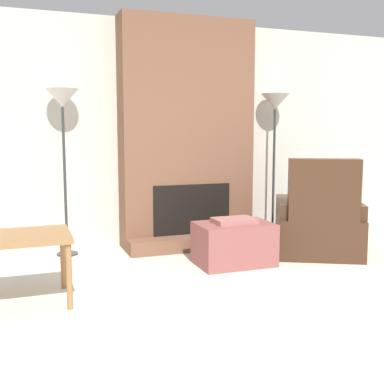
{
  "coord_description": "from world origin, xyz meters",
  "views": [
    {
      "loc": [
        -1.85,
        -2.72,
        1.34
      ],
      "look_at": [
        0.0,
        2.39,
        0.64
      ],
      "focal_mm": 45.0,
      "sensor_mm": 36.0,
      "label": 1
    }
  ],
  "objects_px": {
    "side_table": "(22,243)",
    "floor_lamp_left": "(62,109)",
    "floor_lamp_right": "(275,111)",
    "ottoman": "(234,243)",
    "armchair": "(318,227)"
  },
  "relations": [
    {
      "from": "side_table",
      "to": "floor_lamp_left",
      "type": "height_order",
      "value": "floor_lamp_left"
    },
    {
      "from": "ottoman",
      "to": "side_table",
      "type": "xyz_separation_m",
      "value": [
        -2.0,
        -0.43,
        0.26
      ]
    },
    {
      "from": "floor_lamp_right",
      "to": "floor_lamp_left",
      "type": "bearing_deg",
      "value": 180.0
    },
    {
      "from": "side_table",
      "to": "floor_lamp_left",
      "type": "bearing_deg",
      "value": 71.91
    },
    {
      "from": "ottoman",
      "to": "floor_lamp_right",
      "type": "bearing_deg",
      "value": 44.54
    },
    {
      "from": "side_table",
      "to": "floor_lamp_left",
      "type": "distance_m",
      "value": 1.83
    },
    {
      "from": "ottoman",
      "to": "floor_lamp_right",
      "type": "xyz_separation_m",
      "value": [
        0.99,
        0.97,
        1.35
      ]
    },
    {
      "from": "floor_lamp_right",
      "to": "armchair",
      "type": "bearing_deg",
      "value": -86.32
    },
    {
      "from": "ottoman",
      "to": "armchair",
      "type": "xyz_separation_m",
      "value": [
        1.04,
        0.07,
        0.08
      ]
    },
    {
      "from": "floor_lamp_left",
      "to": "floor_lamp_right",
      "type": "xyz_separation_m",
      "value": [
        2.53,
        0.0,
        0.01
      ]
    },
    {
      "from": "floor_lamp_left",
      "to": "floor_lamp_right",
      "type": "height_order",
      "value": "floor_lamp_right"
    },
    {
      "from": "ottoman",
      "to": "floor_lamp_left",
      "type": "distance_m",
      "value": 2.26
    },
    {
      "from": "side_table",
      "to": "floor_lamp_right",
      "type": "xyz_separation_m",
      "value": [
        2.98,
        1.4,
        1.1
      ]
    },
    {
      "from": "ottoman",
      "to": "floor_lamp_right",
      "type": "relative_size",
      "value": 0.42
    },
    {
      "from": "armchair",
      "to": "floor_lamp_left",
      "type": "relative_size",
      "value": 0.71
    }
  ]
}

